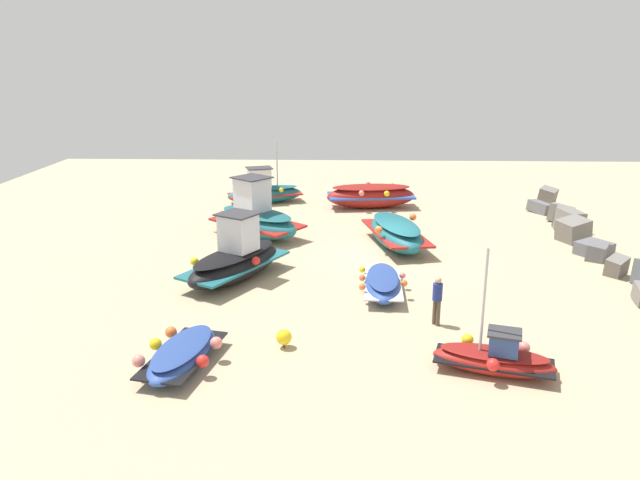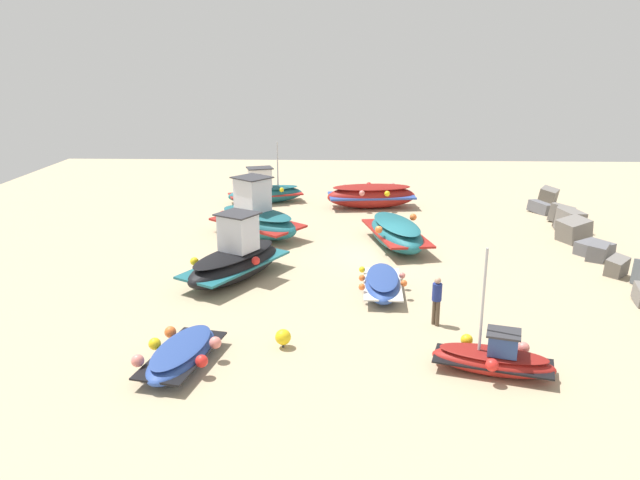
% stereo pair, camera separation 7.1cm
% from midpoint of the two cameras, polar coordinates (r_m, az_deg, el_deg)
% --- Properties ---
extents(ground_plane, '(51.90, 51.90, 0.00)m').
position_cam_midpoint_polar(ground_plane, '(27.68, 6.28, -1.33)').
color(ground_plane, tan).
extents(fishing_boat_0, '(5.37, 4.14, 2.69)m').
position_cam_midpoint_polar(fishing_boat_0, '(24.46, -7.84, -1.83)').
color(fishing_boat_0, black).
rests_on(fishing_boat_0, ground_plane).
extents(fishing_boat_1, '(3.60, 1.83, 0.76)m').
position_cam_midpoint_polar(fishing_boat_1, '(23.02, 5.94, -4.08)').
color(fishing_boat_1, '#2D4C9E').
rests_on(fishing_boat_1, ground_plane).
extents(fishing_boat_2, '(2.67, 5.40, 1.40)m').
position_cam_midpoint_polar(fishing_boat_2, '(36.00, 4.90, 4.18)').
color(fishing_boat_2, maroon).
rests_on(fishing_boat_2, ground_plane).
extents(fishing_boat_3, '(5.43, 3.12, 1.34)m').
position_cam_midpoint_polar(fishing_boat_3, '(28.70, 7.23, 0.67)').
color(fishing_boat_3, '#1E6670').
rests_on(fishing_boat_3, ground_plane).
extents(fishing_boat_4, '(3.66, 2.30, 0.77)m').
position_cam_midpoint_polar(fishing_boat_4, '(18.25, -12.74, -10.37)').
color(fishing_boat_4, '#2D4C9E').
rests_on(fishing_boat_4, ground_plane).
extents(fishing_boat_5, '(2.91, 4.82, 3.70)m').
position_cam_midpoint_polar(fishing_boat_5, '(37.25, -5.15, 4.57)').
color(fishing_boat_5, '#1E6670').
rests_on(fishing_boat_5, ground_plane).
extents(fishing_boat_6, '(4.86, 5.27, 3.01)m').
position_cam_midpoint_polar(fishing_boat_6, '(30.22, -5.94, 2.06)').
color(fishing_boat_6, '#1E6670').
rests_on(fishing_boat_6, ground_plane).
extents(fishing_boat_7, '(2.08, 3.58, 3.67)m').
position_cam_midpoint_polar(fishing_boat_7, '(18.11, 16.09, -10.61)').
color(fishing_boat_7, maroon).
rests_on(fishing_boat_7, ground_plane).
extents(person_walking, '(0.32, 0.32, 1.69)m').
position_cam_midpoint_polar(person_walking, '(20.46, 10.99, -5.33)').
color(person_walking, brown).
rests_on(person_walking, ground_plane).
extents(breakwater_rocks, '(20.14, 2.76, 1.37)m').
position_cam_midpoint_polar(breakwater_rocks, '(30.04, 24.67, -0.47)').
color(breakwater_rocks, slate).
rests_on(breakwater_rocks, ground_plane).
extents(mooring_buoy_0, '(0.49, 0.49, 0.59)m').
position_cam_midpoint_polar(mooring_buoy_0, '(18.87, -3.37, -9.07)').
color(mooring_buoy_0, '#3F3F42').
rests_on(mooring_buoy_0, ground_plane).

